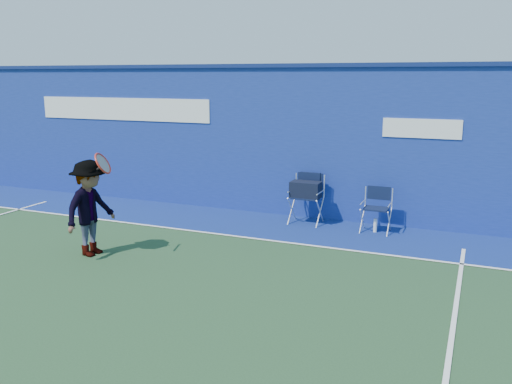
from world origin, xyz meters
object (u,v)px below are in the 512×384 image
at_px(directors_chair_right, 376,218).
at_px(water_bottle, 375,225).
at_px(directors_chair_left, 306,203).
at_px(tennis_player, 90,208).

height_order(directors_chair_right, water_bottle, directors_chair_right).
xyz_separation_m(directors_chair_left, water_bottle, (1.38, -0.11, -0.28)).
distance_m(directors_chair_left, water_bottle, 1.41).
bearing_deg(tennis_player, directors_chair_right, 37.51).
distance_m(directors_chair_right, tennis_player, 5.06).
bearing_deg(directors_chair_right, water_bottle, -92.07).
relative_size(directors_chair_left, water_bottle, 3.70).
bearing_deg(water_bottle, tennis_player, -142.70).
bearing_deg(directors_chair_right, tennis_player, -142.49).
relative_size(directors_chair_left, tennis_player, 0.57).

